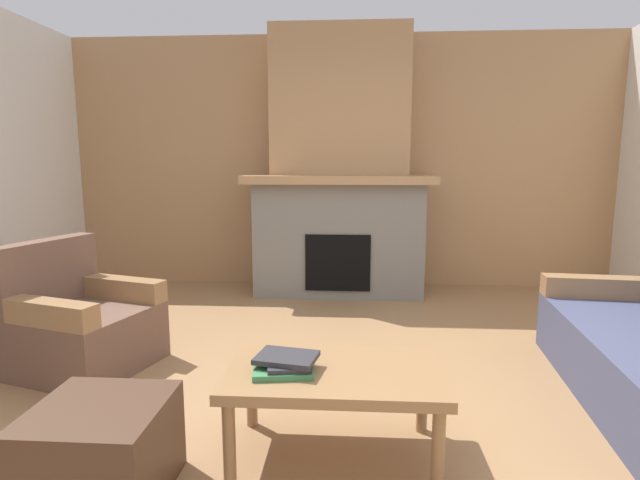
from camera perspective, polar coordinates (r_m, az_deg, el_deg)
The scene contains 7 objects.
ground at distance 2.93m, azimuth 0.57°, elevation -18.97°, with size 9.00×9.00×0.00m, color #9E754C.
wall_back_wood_panel at distance 5.58m, azimuth 2.34°, elevation 8.79°, with size 6.00×0.12×2.70m, color tan.
fireplace at distance 5.21m, azimuth 2.22°, elevation 6.72°, with size 1.90×0.82×2.70m.
armchair at distance 3.74m, azimuth -25.73°, elevation -8.68°, with size 0.94×0.94×0.85m.
coffee_table at distance 2.40m, azimuth 1.67°, elevation -15.63°, with size 1.00×0.60×0.43m.
ottoman at distance 2.39m, azimuth -23.67°, elevation -21.24°, with size 0.52×0.52×0.40m, color #4C3323.
book_stack_near_edge at distance 2.33m, azimuth -3.92°, elevation -13.95°, with size 0.31×0.27×0.07m.
Camera 1 is at (0.14, -2.58, 1.38)m, focal length 28.06 mm.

